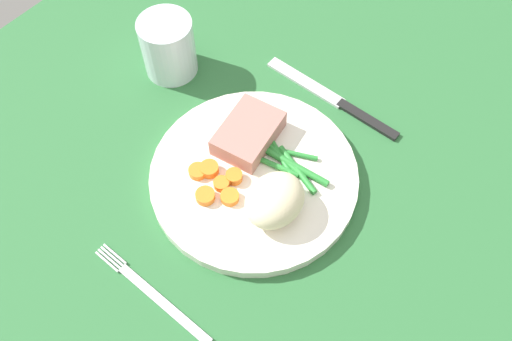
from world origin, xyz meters
TOP-DOWN VIEW (x-y plane):
  - dining_table at (0.00, 0.00)cm, footprint 120.00×90.00cm
  - dinner_plate at (0.86, -0.32)cm, footprint 25.08×25.08cm
  - meat_portion at (4.25, 3.63)cm, footprint 9.40×7.27cm
  - mashed_potatoes at (-1.39, -4.84)cm, footprint 7.51×6.21cm
  - carrot_slices at (-3.11, 2.64)cm, footprint 6.20×6.98cm
  - green_beans at (4.34, -2.44)cm, footprint 5.56×10.80cm
  - fork at (-17.16, -0.58)cm, footprint 1.44×16.60cm
  - knife at (17.13, -0.61)cm, footprint 1.70×20.50cm
  - water_glass at (7.66, 20.22)cm, footprint 7.18×7.18cm

SIDE VIEW (x-z plane):
  - dining_table at x=0.00cm, z-range 0.00..2.00cm
  - knife at x=17.13cm, z-range 1.88..2.52cm
  - fork at x=-17.16cm, z-range 2.00..2.40cm
  - dinner_plate at x=0.86cm, z-range 2.00..3.60cm
  - green_beans at x=4.34cm, z-range 3.54..4.40cm
  - carrot_slices at x=-3.11cm, z-range 3.54..4.64cm
  - meat_portion at x=4.25cm, z-range 3.60..6.25cm
  - water_glass at x=7.66cm, z-range 1.37..9.65cm
  - mashed_potatoes at x=-1.39cm, z-range 3.60..8.09cm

